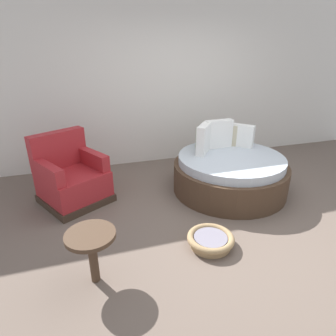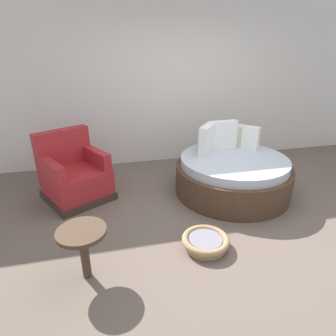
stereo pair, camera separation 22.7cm
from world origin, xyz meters
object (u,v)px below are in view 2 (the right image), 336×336
(round_daybed, at_px, (232,173))
(red_armchair, at_px, (74,176))
(pet_basket, at_px, (205,242))
(side_table, at_px, (82,239))

(round_daybed, bearing_deg, red_armchair, 171.52)
(pet_basket, xyz_separation_m, side_table, (-1.22, -0.14, 0.35))
(round_daybed, bearing_deg, pet_basket, -125.56)
(red_armchair, xyz_separation_m, pet_basket, (1.41, -1.47, -0.26))
(side_table, bearing_deg, red_armchair, 96.79)
(pet_basket, bearing_deg, red_armchair, 133.83)
(side_table, bearing_deg, round_daybed, 32.21)
(red_armchair, bearing_deg, side_table, -83.21)
(red_armchair, distance_m, side_table, 1.63)
(round_daybed, height_order, side_table, round_daybed)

